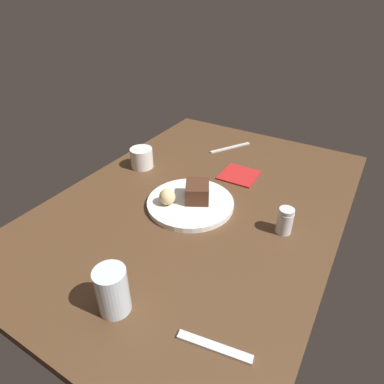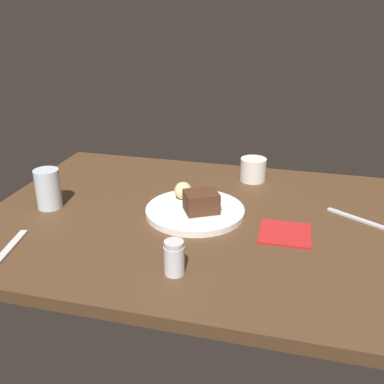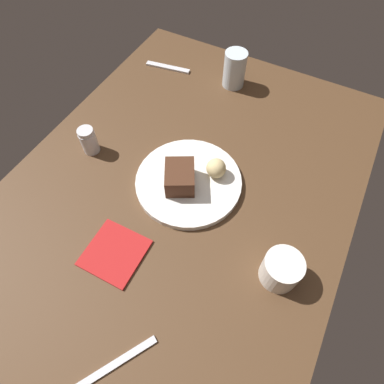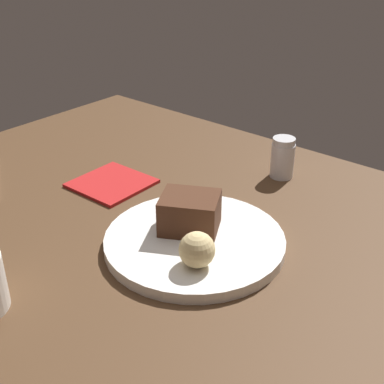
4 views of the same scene
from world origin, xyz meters
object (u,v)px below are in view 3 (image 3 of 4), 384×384
at_px(chocolate_cake_slice, 180,177).
at_px(water_glass, 235,69).
at_px(dessert_spoon, 168,67).
at_px(bread_roll, 216,168).
at_px(salt_shaker, 89,141).
at_px(coffee_cup, 281,270).
at_px(folded_napkin, 115,253).
at_px(butter_knife, 111,367).
at_px(dessert_plate, 189,182).

xyz_separation_m(chocolate_cake_slice, water_glass, (-0.43, -0.05, 0.01)).
distance_m(water_glass, dessert_spoon, 0.23).
distance_m(bread_roll, salt_shaker, 0.35).
xyz_separation_m(salt_shaker, coffee_cup, (0.10, 0.57, -0.00)).
height_order(coffee_cup, dessert_spoon, coffee_cup).
xyz_separation_m(chocolate_cake_slice, dessert_spoon, (-0.40, -0.27, -0.04)).
relative_size(chocolate_cake_slice, salt_shaker, 1.11).
distance_m(chocolate_cake_slice, salt_shaker, 0.28).
distance_m(bread_roll, folded_napkin, 0.32).
bearing_deg(bread_roll, butter_knife, 1.86).
relative_size(dessert_plate, bread_roll, 5.39).
bearing_deg(dessert_plate, chocolate_cake_slice, -29.73).
distance_m(chocolate_cake_slice, dessert_spoon, 0.48).
xyz_separation_m(dessert_spoon, folded_napkin, (0.62, 0.23, -0.00)).
xyz_separation_m(salt_shaker, dessert_spoon, (-0.40, 0.01, -0.03)).
bearing_deg(folded_napkin, salt_shaker, -133.54).
relative_size(bread_roll, dessert_spoon, 0.33).
xyz_separation_m(chocolate_cake_slice, coffee_cup, (0.10, 0.30, -0.01)).
bearing_deg(salt_shaker, butter_knife, 40.99).
height_order(water_glass, dessert_spoon, water_glass).
xyz_separation_m(bread_roll, salt_shaker, (0.07, -0.34, -0.00)).
bearing_deg(coffee_cup, bread_roll, -126.17).
bearing_deg(chocolate_cake_slice, coffee_cup, 71.08).
relative_size(dessert_spoon, butter_knife, 0.79).
relative_size(water_glass, butter_knife, 0.59).
relative_size(salt_shaker, water_glass, 0.70).
xyz_separation_m(bread_roll, folded_napkin, (0.29, -0.11, -0.04)).
distance_m(dessert_plate, folded_napkin, 0.25).
distance_m(butter_knife, folded_napkin, 0.23).
bearing_deg(dessert_spoon, chocolate_cake_slice, 114.56).
relative_size(bread_roll, folded_napkin, 0.39).
relative_size(bread_roll, butter_knife, 0.26).
height_order(dessert_plate, dessert_spoon, dessert_plate).
distance_m(dessert_plate, salt_shaker, 0.29).
xyz_separation_m(water_glass, folded_napkin, (0.65, 0.00, -0.05)).
bearing_deg(water_glass, folded_napkin, 0.09).
relative_size(water_glass, dessert_spoon, 0.74).
distance_m(dessert_plate, dessert_spoon, 0.47).
bearing_deg(salt_shaker, water_glass, 152.01).
relative_size(bread_roll, water_glass, 0.45).
bearing_deg(butter_knife, coffee_cup, 176.57).
bearing_deg(bread_roll, chocolate_cake_slice, -43.32).
height_order(salt_shaker, dessert_spoon, salt_shaker).
xyz_separation_m(water_glass, dessert_spoon, (0.03, -0.22, -0.05)).
bearing_deg(bread_roll, salt_shaker, -77.77).
bearing_deg(coffee_cup, salt_shaker, -99.49).
distance_m(bread_roll, butter_knife, 0.48).
distance_m(dessert_plate, water_glass, 0.41).
height_order(bread_roll, water_glass, water_glass).
bearing_deg(dessert_spoon, salt_shaker, 79.55).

